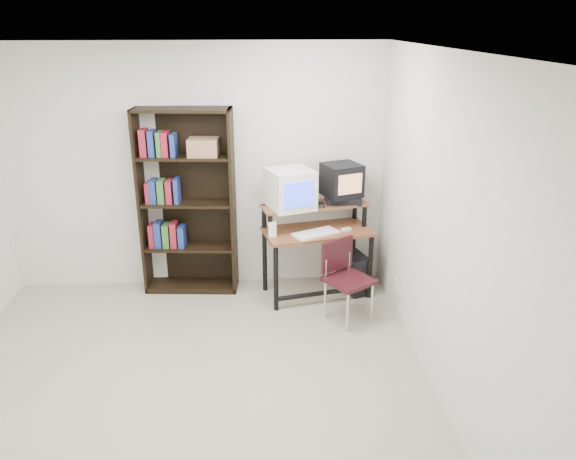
{
  "coord_description": "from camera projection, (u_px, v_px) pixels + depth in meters",
  "views": [
    {
      "loc": [
        0.57,
        -3.83,
        2.79
      ],
      "look_at": [
        0.91,
        1.1,
        0.93
      ],
      "focal_mm": 35.0,
      "sensor_mm": 36.0,
      "label": 1
    }
  ],
  "objects": [
    {
      "name": "crt_monitor",
      "position": [
        290.0,
        189.0,
        5.71
      ],
      "size": [
        0.54,
        0.54,
        0.4
      ],
      "rotation": [
        0.0,
        0.0,
        0.34
      ],
      "color": "white",
      "rests_on": "computer_desk"
    },
    {
      "name": "pc_tower",
      "position": [
        353.0,
        271.0,
        6.12
      ],
      "size": [
        0.32,
        0.49,
        0.42
      ],
      "primitive_type": "cube",
      "rotation": [
        0.0,
        0.0,
        0.3
      ],
      "color": "black",
      "rests_on": "floor"
    },
    {
      "name": "keyboard",
      "position": [
        316.0,
        234.0,
        5.72
      ],
      "size": [
        0.51,
        0.4,
        0.03
      ],
      "primitive_type": "cube",
      "rotation": [
        0.0,
        0.0,
        0.46
      ],
      "color": "white",
      "rests_on": "computer_desk"
    },
    {
      "name": "vcr",
      "position": [
        343.0,
        199.0,
        5.91
      ],
      "size": [
        0.36,
        0.26,
        0.08
      ],
      "primitive_type": "cube",
      "rotation": [
        0.0,
        0.0,
        -0.01
      ],
      "color": "black",
      "rests_on": "computer_desk"
    },
    {
      "name": "wall_outlet",
      "position": [
        395.0,
        285.0,
        5.62
      ],
      "size": [
        0.02,
        0.08,
        0.12
      ],
      "primitive_type": "cube",
      "color": "beige",
      "rests_on": "right_wall"
    },
    {
      "name": "bookshelf",
      "position": [
        187.0,
        201.0,
        5.9
      ],
      "size": [
        1.01,
        0.41,
        1.97
      ],
      "rotation": [
        0.0,
        0.0,
        -0.09
      ],
      "color": "black",
      "rests_on": "floor"
    },
    {
      "name": "right_wall",
      "position": [
        444.0,
        232.0,
        4.19
      ],
      "size": [
        0.01,
        4.0,
        2.6
      ],
      "primitive_type": "cube",
      "color": "silver",
      "rests_on": "floor"
    },
    {
      "name": "floor",
      "position": [
        185.0,
        389.0,
        4.52
      ],
      "size": [
        4.0,
        4.0,
        0.01
      ],
      "primitive_type": "cube",
      "color": "#AFA891",
      "rests_on": "ground"
    },
    {
      "name": "computer_desk",
      "position": [
        317.0,
        235.0,
        5.87
      ],
      "size": [
        1.2,
        0.77,
        0.98
      ],
      "rotation": [
        0.0,
        0.0,
        0.21
      ],
      "color": "brown",
      "rests_on": "floor"
    },
    {
      "name": "mousepad",
      "position": [
        345.0,
        231.0,
        5.83
      ],
      "size": [
        0.26,
        0.23,
        0.01
      ],
      "primitive_type": "cube",
      "rotation": [
        0.0,
        0.0,
        0.28
      ],
      "color": "black",
      "rests_on": "computer_desk"
    },
    {
      "name": "mouse",
      "position": [
        346.0,
        230.0,
        5.82
      ],
      "size": [
        0.12,
        0.1,
        0.03
      ],
      "primitive_type": "cube",
      "rotation": [
        0.0,
        0.0,
        0.45
      ],
      "color": "white",
      "rests_on": "mousepad"
    },
    {
      "name": "desk_speaker",
      "position": [
        272.0,
        229.0,
        5.65
      ],
      "size": [
        0.09,
        0.08,
        0.17
      ],
      "primitive_type": "cube",
      "rotation": [
        0.0,
        0.0,
        0.08
      ],
      "color": "white",
      "rests_on": "computer_desk"
    },
    {
      "name": "front_wall",
      "position": [
        111.0,
        426.0,
        2.19
      ],
      "size": [
        4.0,
        0.01,
        2.6
      ],
      "primitive_type": "cube",
      "color": "silver",
      "rests_on": "floor"
    },
    {
      "name": "back_wall",
      "position": [
        197.0,
        170.0,
        5.93
      ],
      "size": [
        4.0,
        0.01,
        2.6
      ],
      "primitive_type": "cube",
      "color": "silver",
      "rests_on": "floor"
    },
    {
      "name": "crt_tv",
      "position": [
        342.0,
        180.0,
        5.85
      ],
      "size": [
        0.45,
        0.45,
        0.34
      ],
      "rotation": [
        0.0,
        0.0,
        0.35
      ],
      "color": "black",
      "rests_on": "vcr"
    },
    {
      "name": "ceiling",
      "position": [
        159.0,
        51.0,
        3.6
      ],
      "size": [
        4.0,
        4.0,
        0.01
      ],
      "primitive_type": "cube",
      "color": "white",
      "rests_on": "back_wall"
    },
    {
      "name": "school_chair",
      "position": [
        345.0,
        272.0,
        5.44
      ],
      "size": [
        0.55,
        0.55,
        0.8
      ],
      "rotation": [
        0.0,
        0.0,
        0.58
      ],
      "color": "black",
      "rests_on": "floor"
    },
    {
      "name": "cd_spindle",
      "position": [
        319.0,
        206.0,
        5.77
      ],
      "size": [
        0.16,
        0.16,
        0.05
      ],
      "primitive_type": "cylinder",
      "rotation": [
        0.0,
        0.0,
        0.38
      ],
      "color": "#26262B",
      "rests_on": "computer_desk"
    }
  ]
}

